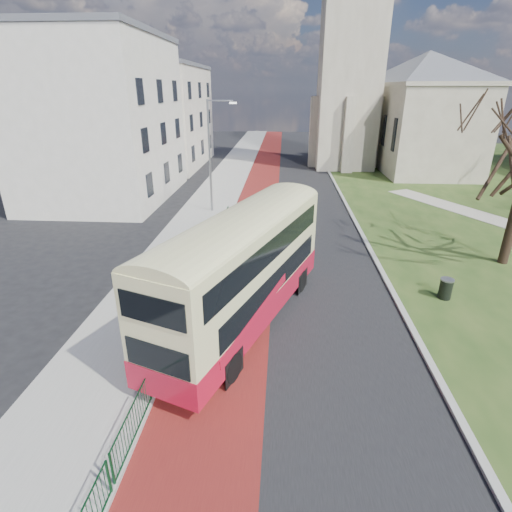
{
  "coord_description": "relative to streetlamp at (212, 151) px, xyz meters",
  "views": [
    {
      "loc": [
        0.85,
        -11.41,
        8.81
      ],
      "look_at": [
        -0.22,
        4.72,
        2.0
      ],
      "focal_mm": 28.0,
      "sensor_mm": 36.0,
      "label": 1
    }
  ],
  "objects": [
    {
      "name": "ground",
      "position": [
        4.35,
        -18.0,
        -4.59
      ],
      "size": [
        160.0,
        160.0,
        0.0
      ],
      "primitive_type": "plane",
      "color": "black",
      "rests_on": "ground"
    },
    {
      "name": "road_carriageway",
      "position": [
        5.85,
        2.0,
        -4.59
      ],
      "size": [
        9.0,
        120.0,
        0.01
      ],
      "primitive_type": "cube",
      "color": "black",
      "rests_on": "ground"
    },
    {
      "name": "bus_lane",
      "position": [
        3.15,
        2.0,
        -4.59
      ],
      "size": [
        3.4,
        120.0,
        0.01
      ],
      "primitive_type": "cube",
      "color": "#591414",
      "rests_on": "ground"
    },
    {
      "name": "pavement_west",
      "position": [
        -0.65,
        2.0,
        -4.53
      ],
      "size": [
        4.0,
        120.0,
        0.12
      ],
      "primitive_type": "cube",
      "color": "gray",
      "rests_on": "ground"
    },
    {
      "name": "kerb_west",
      "position": [
        1.35,
        2.0,
        -4.53
      ],
      "size": [
        0.25,
        120.0,
        0.13
      ],
      "primitive_type": "cube",
      "color": "#999993",
      "rests_on": "ground"
    },
    {
      "name": "kerb_east",
      "position": [
        10.45,
        4.0,
        -4.53
      ],
      "size": [
        0.25,
        80.0,
        0.13
      ],
      "primitive_type": "cube",
      "color": "#999993",
      "rests_on": "ground"
    },
    {
      "name": "pedestrian_railing",
      "position": [
        1.4,
        -14.0,
        -4.04
      ],
      "size": [
        0.07,
        24.0,
        1.12
      ],
      "color": "#0D3B1C",
      "rests_on": "ground"
    },
    {
      "name": "gothic_church",
      "position": [
        16.91,
        20.0,
        8.54
      ],
      "size": [
        16.38,
        18.0,
        40.0
      ],
      "color": "gray",
      "rests_on": "ground"
    },
    {
      "name": "street_block_near",
      "position": [
        -9.65,
        4.0,
        1.92
      ],
      "size": [
        10.3,
        14.3,
        13.0
      ],
      "color": "beige",
      "rests_on": "ground"
    },
    {
      "name": "street_block_far",
      "position": [
        -9.65,
        20.0,
        1.17
      ],
      "size": [
        10.3,
        16.3,
        11.5
      ],
      "color": "beige",
      "rests_on": "ground"
    },
    {
      "name": "streetlamp",
      "position": [
        0.0,
        0.0,
        0.0
      ],
      "size": [
        2.13,
        0.18,
        8.0
      ],
      "color": "gray",
      "rests_on": "pavement_west"
    },
    {
      "name": "bus",
      "position": [
        3.81,
        -15.59,
        -2.03
      ],
      "size": [
        6.15,
        10.92,
        4.49
      ],
      "rotation": [
        0.0,
        0.0,
        -0.36
      ],
      "color": "#A30F26",
      "rests_on": "ground"
    },
    {
      "name": "litter_bin",
      "position": [
        12.64,
        -12.97,
        -4.07
      ],
      "size": [
        0.76,
        0.76,
        0.95
      ],
      "rotation": [
        0.0,
        0.0,
        0.33
      ],
      "color": "black",
      "rests_on": "grass_green"
    }
  ]
}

